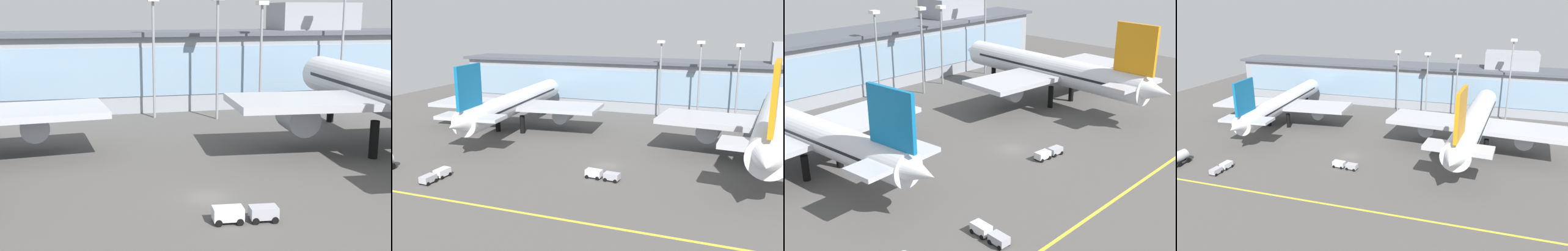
% 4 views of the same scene
% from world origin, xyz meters
% --- Properties ---
extents(ground_plane, '(180.00, 180.00, 0.00)m').
position_xyz_m(ground_plane, '(0.00, 0.00, 0.00)').
color(ground_plane, '#514F4C').
extents(taxiway_centreline_stripe, '(144.00, 0.50, 0.01)m').
position_xyz_m(taxiway_centreline_stripe, '(0.00, -22.00, 0.01)').
color(taxiway_centreline_stripe, yellow).
rests_on(taxiway_centreline_stripe, ground).
extents(terminal_building, '(120.89, 14.00, 19.36)m').
position_xyz_m(terminal_building, '(1.59, 50.92, 7.57)').
color(terminal_building, '#9399A3').
rests_on(terminal_building, ground).
extents(airliner_near_left, '(40.16, 54.53, 16.81)m').
position_xyz_m(airliner_near_left, '(-27.88, 18.04, 6.13)').
color(airliner_near_left, black).
rests_on(airliner_near_left, ground).
extents(airliner_near_right, '(41.52, 57.35, 19.63)m').
position_xyz_m(airliner_near_right, '(27.06, 12.18, 7.18)').
color(airliner_near_right, black).
rests_on(airliner_near_right, ground).
extents(baggage_tug_near, '(5.71, 2.18, 1.40)m').
position_xyz_m(baggage_tug_near, '(1.48, -6.59, 0.79)').
color(baggage_tug_near, black).
rests_on(baggage_tug_near, ground).
extents(service_truck_far, '(2.03, 5.68, 1.40)m').
position_xyz_m(service_truck_far, '(-23.10, -15.95, 0.79)').
color(service_truck_far, black).
rests_on(service_truck_far, ground).
extents(apron_light_mast_west, '(1.80, 1.80, 19.95)m').
position_xyz_m(apron_light_mast_west, '(1.22, 40.52, 13.40)').
color(apron_light_mast_west, gray).
rests_on(apron_light_mast_west, ground).
extents(apron_light_mast_east, '(1.80, 1.80, 20.11)m').
position_xyz_m(apron_light_mast_east, '(11.22, 37.08, 13.49)').
color(apron_light_mast_east, gray).
rests_on(apron_light_mast_east, ground).
extents(apron_light_mast_far_east, '(1.80, 1.80, 19.43)m').
position_xyz_m(apron_light_mast_far_east, '(19.88, 40.05, 13.10)').
color(apron_light_mast_far_east, gray).
rests_on(apron_light_mast_far_east, ground).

